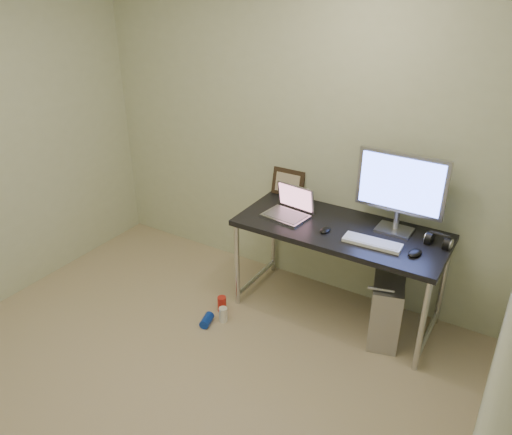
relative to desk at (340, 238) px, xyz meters
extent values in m
plane|color=tan|center=(-0.60, -1.42, -0.67)|extent=(3.50, 3.50, 0.00)
cube|color=beige|center=(-0.60, 0.33, 0.58)|extent=(3.50, 0.02, 2.50)
cube|color=beige|center=(1.15, -1.42, 0.58)|extent=(0.02, 3.50, 2.50)
cube|color=black|center=(0.00, 0.00, 0.06)|extent=(1.50, 0.66, 0.04)
cylinder|color=silver|center=(-0.71, -0.29, -0.31)|extent=(0.04, 0.04, 0.71)
cylinder|color=silver|center=(-0.71, 0.29, -0.31)|extent=(0.04, 0.04, 0.71)
cylinder|color=silver|center=(0.71, -0.29, -0.31)|extent=(0.04, 0.04, 0.71)
cylinder|color=silver|center=(0.71, 0.29, -0.31)|extent=(0.04, 0.04, 0.71)
cylinder|color=silver|center=(-0.71, 0.00, -0.59)|extent=(0.04, 0.58, 0.04)
cylinder|color=silver|center=(0.71, 0.00, -0.59)|extent=(0.04, 0.58, 0.04)
cube|color=#AEAEB3|center=(0.41, -0.05, -0.42)|extent=(0.33, 0.51, 0.49)
cylinder|color=#A0A0A7|center=(0.41, -0.24, -0.16)|extent=(0.17, 0.07, 0.02)
cylinder|color=#A0A0A7|center=(0.41, 0.15, -0.16)|extent=(0.17, 0.07, 0.02)
cylinder|color=black|center=(0.36, 0.28, -0.27)|extent=(0.01, 0.16, 0.69)
cylinder|color=black|center=(0.45, 0.26, -0.29)|extent=(0.02, 0.11, 0.71)
cylinder|color=red|center=(-0.76, -0.44, -0.60)|extent=(0.09, 0.09, 0.12)
cylinder|color=white|center=(-0.68, -0.54, -0.61)|extent=(0.09, 0.09, 0.12)
cylinder|color=#0F35B7|center=(-0.76, -0.64, -0.63)|extent=(0.10, 0.14, 0.07)
cube|color=#A0A0A7|center=(-0.42, -0.06, 0.09)|extent=(0.34, 0.26, 0.02)
cube|color=slate|center=(-0.42, -0.06, 0.10)|extent=(0.30, 0.22, 0.00)
cube|color=#9D9CA4|center=(-0.40, 0.06, 0.20)|extent=(0.32, 0.09, 0.20)
cube|color=brown|center=(-0.40, 0.06, 0.20)|extent=(0.29, 0.07, 0.18)
cube|color=#A0A0A7|center=(0.34, 0.15, 0.09)|extent=(0.25, 0.18, 0.02)
cylinder|color=#A0A0A7|center=(0.34, 0.17, 0.17)|extent=(0.04, 0.04, 0.13)
cube|color=#A0A0A7|center=(0.34, 0.16, 0.45)|extent=(0.61, 0.05, 0.42)
cube|color=#516CFC|center=(0.34, 0.13, 0.45)|extent=(0.56, 0.02, 0.37)
cube|color=white|center=(0.27, -0.11, 0.10)|extent=(0.39, 0.14, 0.02)
ellipsoid|color=black|center=(0.56, -0.10, 0.10)|extent=(0.10, 0.14, 0.04)
ellipsoid|color=black|center=(-0.07, -0.11, 0.10)|extent=(0.07, 0.11, 0.04)
cylinder|color=black|center=(0.59, 0.11, 0.11)|extent=(0.05, 0.10, 0.10)
cylinder|color=black|center=(0.71, 0.11, 0.11)|extent=(0.05, 0.10, 0.10)
cube|color=black|center=(0.65, 0.11, 0.17)|extent=(0.13, 0.03, 0.01)
cube|color=black|center=(-0.59, 0.30, 0.19)|extent=(0.28, 0.08, 0.22)
cylinder|color=silver|center=(-0.39, 0.23, 0.13)|extent=(0.01, 0.01, 0.09)
cylinder|color=white|center=(-0.39, 0.23, 0.19)|extent=(0.04, 0.03, 0.04)
camera|label=1|loc=(1.12, -3.01, 1.75)|focal=35.00mm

